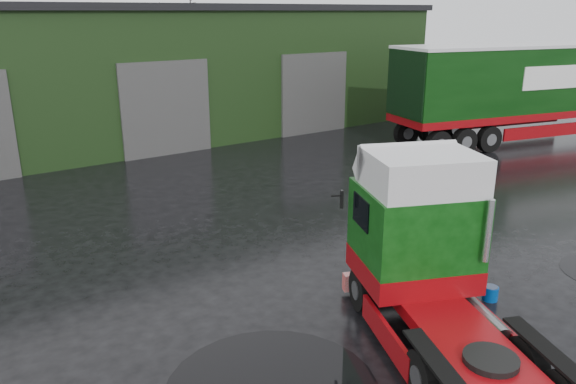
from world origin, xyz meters
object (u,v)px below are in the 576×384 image
(wash_bucket, at_px, (490,293))
(tree_back_b, at_px, (177,43))
(lorry_right, at_px, (526,93))
(hero_tractor, at_px, (453,269))
(warehouse, at_px, (116,70))

(wash_bucket, relative_size, tree_back_b, 0.04)
(lorry_right, xyz_separation_m, wash_bucket, (-14.68, -8.85, -2.14))
(hero_tractor, bearing_deg, lorry_right, 52.61)
(hero_tractor, relative_size, lorry_right, 0.32)
(wash_bucket, height_order, tree_back_b, tree_back_b)
(warehouse, bearing_deg, hero_tractor, -95.37)
(wash_bucket, bearing_deg, warehouse, 90.84)
(tree_back_b, bearing_deg, warehouse, -128.66)
(warehouse, bearing_deg, lorry_right, -41.59)
(warehouse, relative_size, tree_back_b, 4.32)
(warehouse, distance_m, tree_back_b, 12.82)
(lorry_right, relative_size, tree_back_b, 2.33)
(warehouse, xyz_separation_m, lorry_right, (15.00, -13.31, -0.86))
(wash_bucket, bearing_deg, hero_tractor, -161.42)
(lorry_right, distance_m, wash_bucket, 17.27)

